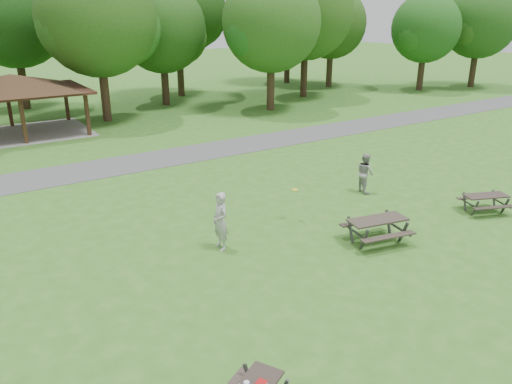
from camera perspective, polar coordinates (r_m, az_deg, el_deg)
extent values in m
plane|color=#2F651C|center=(15.09, 5.14, -9.82)|extent=(160.00, 160.00, 0.00)
cube|color=#464649|center=(26.62, -13.65, 3.27)|extent=(120.00, 3.20, 0.02)
cube|color=#362213|center=(32.37, -25.05, 7.28)|extent=(0.22, 0.22, 2.60)
cube|color=#382114|center=(37.65, -26.37, 8.67)|extent=(0.22, 0.22, 2.60)
cube|color=#311E12|center=(33.06, -18.71, 8.35)|extent=(0.22, 0.22, 2.60)
cube|color=#352113|center=(38.23, -20.86, 9.60)|extent=(0.22, 0.22, 2.60)
cube|color=#391F16|center=(34.78, -26.11, 10.24)|extent=(8.60, 6.60, 0.16)
pyramid|color=#2F1E13|center=(34.71, -26.25, 11.17)|extent=(7.01, 7.01, 1.00)
cube|color=gray|center=(35.26, -25.44, 6.00)|extent=(8.40, 6.40, 0.03)
cylinder|color=#332116|center=(37.05, -16.89, 10.86)|extent=(0.60, 0.60, 4.02)
sphere|color=#1E4814|center=(36.63, -17.72, 18.59)|extent=(8.00, 8.00, 8.00)
sphere|color=#1A4E16|center=(37.48, -14.96, 17.64)|extent=(5.20, 5.20, 5.20)
sphere|color=#1C4C15|center=(36.04, -20.07, 17.37)|extent=(4.80, 4.80, 4.80)
cylinder|color=black|center=(42.34, -10.34, 12.07)|extent=(0.60, 0.60, 3.43)
sphere|color=#194212|center=(41.96, -10.73, 17.94)|extent=(7.00, 7.00, 7.00)
sphere|color=#1F4C15|center=(42.90, -8.80, 17.15)|extent=(4.55, 4.55, 4.55)
sphere|color=#1C4814|center=(41.28, -12.44, 17.06)|extent=(4.20, 4.20, 4.20)
cylinder|color=#2F2115|center=(39.50, 1.69, 12.06)|extent=(0.60, 0.60, 3.78)
sphere|color=#1E4B15|center=(39.10, 1.76, 18.84)|extent=(7.40, 7.40, 7.40)
sphere|color=#204C15|center=(40.34, 3.54, 17.81)|extent=(4.81, 4.81, 4.81)
sphere|color=#164D17|center=(38.13, 0.00, 17.98)|extent=(4.44, 4.44, 4.44)
cylinder|color=black|center=(45.80, 5.50, 13.39)|extent=(0.60, 0.60, 4.20)
sphere|color=#1F4714|center=(45.47, 5.73, 19.87)|extent=(8.20, 8.20, 8.20)
sphere|color=#194E16|center=(46.88, 7.33, 18.82)|extent=(5.33, 5.33, 5.33)
sphere|color=#164F16|center=(44.32, 4.11, 19.11)|extent=(4.92, 4.92, 4.92)
cylinder|color=black|center=(52.32, 8.38, 13.78)|extent=(0.60, 0.60, 3.57)
sphere|color=#1C4112|center=(52.02, 8.64, 18.52)|extent=(6.80, 6.80, 6.80)
sphere|color=#1B4212|center=(53.28, 9.68, 17.77)|extent=(4.42, 4.42, 4.42)
sphere|color=#154714|center=(51.00, 7.55, 17.97)|extent=(4.08, 4.08, 4.08)
cylinder|color=black|center=(52.13, 18.32, 12.86)|extent=(0.60, 0.60, 3.36)
sphere|color=#144513|center=(51.83, 18.84, 17.32)|extent=(6.40, 6.40, 6.40)
sphere|color=#1C4614|center=(53.16, 19.52, 16.60)|extent=(4.16, 4.16, 4.16)
sphere|color=#174A15|center=(50.73, 18.01, 16.81)|extent=(3.84, 3.84, 3.84)
cylinder|color=#311F16|center=(43.97, -25.07, 11.29)|extent=(0.60, 0.60, 4.13)
sphere|color=#154513|center=(43.63, -26.10, 17.83)|extent=(8.00, 8.00, 8.00)
sphere|color=#1B3F12|center=(44.23, -23.60, 17.14)|extent=(5.20, 5.20, 5.20)
cylinder|color=#312316|center=(46.64, -8.64, 13.60)|extent=(0.60, 0.60, 4.55)
sphere|color=#1A4413|center=(46.34, -9.02, 20.27)|extent=(8.40, 8.40, 8.40)
sphere|color=#154915|center=(47.43, -6.92, 19.34)|extent=(5.46, 5.46, 5.46)
sphere|color=#184012|center=(45.49, -10.90, 19.37)|extent=(5.04, 5.04, 5.04)
cylinder|color=black|center=(54.53, 3.57, 14.58)|extent=(0.60, 0.60, 4.27)
sphere|color=#1D4313|center=(54.26, 3.69, 19.98)|extent=(8.00, 8.00, 8.00)
sphere|color=#144513|center=(55.59, 5.06, 19.13)|extent=(5.20, 5.20, 5.20)
sphere|color=#194D16|center=(53.17, 2.34, 19.35)|extent=(4.80, 4.80, 4.80)
cylinder|color=black|center=(56.02, 23.56, 12.83)|extent=(0.60, 0.60, 3.67)
sphere|color=#164012|center=(55.74, 24.24, 17.43)|extent=(7.20, 7.20, 7.20)
sphere|color=#164E16|center=(57.27, 24.82, 16.66)|extent=(4.68, 4.68, 4.68)
sphere|color=#1E4614|center=(54.45, 23.45, 16.93)|extent=(4.32, 4.32, 4.32)
cube|color=#404042|center=(10.99, -0.65, -20.71)|extent=(0.22, 0.34, 0.73)
cylinder|color=white|center=(10.03, -1.09, -20.99)|extent=(0.15, 0.15, 0.05)
cube|color=white|center=(10.31, 0.63, -21.09)|extent=(0.25, 0.25, 0.06)
cube|color=#9F1212|center=(10.28, 0.63, -20.93)|extent=(0.26, 0.26, 0.01)
cube|color=#2E2821|center=(17.37, 13.74, -3.10)|extent=(2.14, 1.18, 0.06)
cube|color=#2F2721|center=(17.02, 14.93, -4.95)|extent=(2.04, 0.68, 0.04)
cube|color=black|center=(18.00, 12.45, -3.30)|extent=(2.04, 0.68, 0.04)
cube|color=#3C3C3E|center=(16.81, 12.26, -5.33)|extent=(0.15, 0.43, 0.88)
cube|color=#424244|center=(17.44, 10.73, -4.24)|extent=(0.15, 0.43, 0.88)
cube|color=#38383A|center=(17.11, 11.49, -4.68)|extent=(0.39, 1.63, 0.06)
cube|color=#3E3E41|center=(17.67, 16.49, -4.42)|extent=(0.15, 0.43, 0.88)
cube|color=#424245|center=(18.28, 14.89, -3.42)|extent=(0.15, 0.43, 0.88)
cube|color=#3E3E40|center=(17.96, 15.69, -3.81)|extent=(0.39, 1.63, 0.06)
cube|color=#2C2320|center=(21.39, 24.81, -0.38)|extent=(1.80, 1.24, 0.05)
cube|color=black|center=(21.07, 25.54, -1.60)|extent=(1.65, 0.85, 0.04)
cube|color=#312723|center=(21.90, 23.89, -0.55)|extent=(1.65, 0.85, 0.04)
cube|color=#424245|center=(20.88, 23.76, -1.71)|extent=(0.18, 0.35, 0.73)
cube|color=#434346|center=(21.41, 22.74, -1.03)|extent=(0.18, 0.35, 0.73)
cube|color=#39393C|center=(21.14, 23.26, -1.29)|extent=(0.56, 1.29, 0.05)
cube|color=#39393B|center=(21.62, 26.59, -1.42)|extent=(0.18, 0.35, 0.73)
cube|color=#454548|center=(22.14, 25.53, -0.77)|extent=(0.18, 0.35, 0.73)
cube|color=#404042|center=(21.87, 26.07, -1.02)|extent=(0.56, 1.29, 0.05)
cylinder|color=gold|center=(18.60, 4.47, 0.26)|extent=(0.25, 0.25, 0.02)
imported|color=#A7A7A9|center=(16.40, -4.09, -3.36)|extent=(0.49, 0.73, 1.97)
imported|color=#939395|center=(22.04, 12.36, 2.15)|extent=(0.81, 0.96, 1.73)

